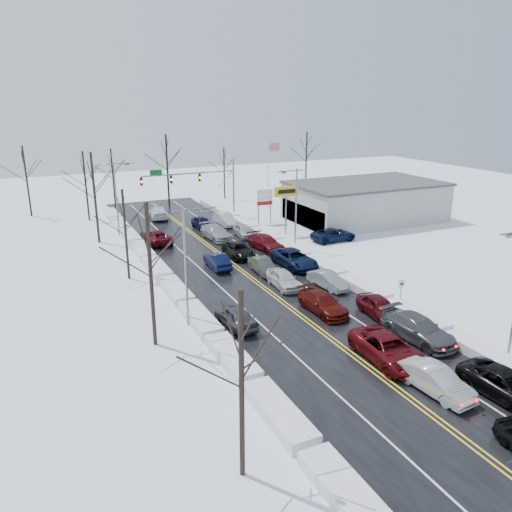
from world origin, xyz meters
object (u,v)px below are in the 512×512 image
oncoming_car_0 (217,268)px  flagpole (269,170)px  traffic_signal_mast (199,180)px  tires_plus_sign (286,195)px  dealership_building (365,201)px

oncoming_car_0 → flagpole: bearing=-125.1°
traffic_signal_mast → oncoming_car_0: 21.94m
tires_plus_sign → flagpole: flagpole is taller
tires_plus_sign → dealership_building: 13.82m
traffic_signal_mast → oncoming_car_0: bearing=-104.4°
flagpole → oncoming_car_0: 28.89m
tires_plus_sign → flagpole: bearing=71.6°
dealership_building → flagpole: bearing=126.3°
oncoming_car_0 → tires_plus_sign: bearing=-143.3°
dealership_building → tires_plus_sign: bearing=-171.5°
tires_plus_sign → dealership_building: bearing=8.5°
traffic_signal_mast → oncoming_car_0: (-5.29, -20.57, -5.48)m
tires_plus_sign → oncoming_car_0: 15.84m
tires_plus_sign → flagpole: size_ratio=0.60×
traffic_signal_mast → tires_plus_sign: 13.92m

